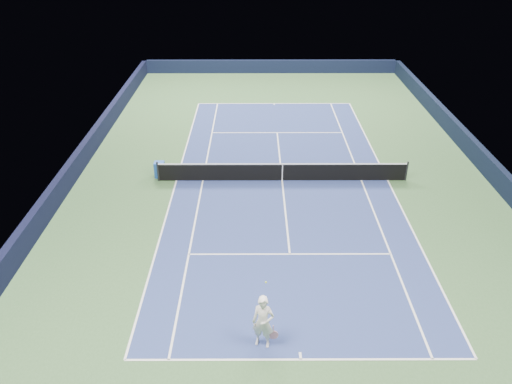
{
  "coord_description": "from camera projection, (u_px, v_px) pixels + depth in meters",
  "views": [
    {
      "loc": [
        -1.43,
        -22.83,
        12.17
      ],
      "look_at": [
        -1.37,
        -3.0,
        1.0
      ],
      "focal_mm": 35.0,
      "sensor_mm": 36.0,
      "label": 1
    }
  ],
  "objects": [
    {
      "name": "ground",
      "position": [
        282.0,
        180.0,
        25.87
      ],
      "size": [
        40.0,
        40.0,
        0.0
      ],
      "primitive_type": "plane",
      "color": "#35572F",
      "rests_on": "ground"
    },
    {
      "name": "wall_far",
      "position": [
        271.0,
        66.0,
        42.88
      ],
      "size": [
        22.0,
        0.35,
        1.1
      ],
      "primitive_type": "cube",
      "color": "black",
      "rests_on": "ground"
    },
    {
      "name": "wall_right",
      "position": [
        493.0,
        171.0,
        25.63
      ],
      "size": [
        0.35,
        40.0,
        1.1
      ],
      "primitive_type": "cube",
      "color": "black",
      "rests_on": "ground"
    },
    {
      "name": "wall_left",
      "position": [
        72.0,
        171.0,
        25.57
      ],
      "size": [
        0.35,
        40.0,
        1.1
      ],
      "primitive_type": "cube",
      "color": "black",
      "rests_on": "ground"
    },
    {
      "name": "court_surface",
      "position": [
        282.0,
        180.0,
        25.87
      ],
      "size": [
        10.97,
        23.77,
        0.01
      ],
      "primitive_type": "cube",
      "color": "navy",
      "rests_on": "ground"
    },
    {
      "name": "baseline_far",
      "position": [
        274.0,
        103.0,
        36.22
      ],
      "size": [
        10.97,
        0.08,
        0.0
      ],
      "primitive_type": "cube",
      "color": "white",
      "rests_on": "ground"
    },
    {
      "name": "baseline_near",
      "position": [
        301.0,
        360.0,
        15.51
      ],
      "size": [
        10.97,
        0.08,
        0.0
      ],
      "primitive_type": "cube",
      "color": "white",
      "rests_on": "ground"
    },
    {
      "name": "sideline_doubles_right",
      "position": [
        388.0,
        180.0,
        25.88
      ],
      "size": [
        0.08,
        23.77,
        0.0
      ],
      "primitive_type": "cube",
      "color": "white",
      "rests_on": "ground"
    },
    {
      "name": "sideline_doubles_left",
      "position": [
        177.0,
        180.0,
        25.85
      ],
      "size": [
        0.08,
        23.77,
        0.0
      ],
      "primitive_type": "cube",
      "color": "white",
      "rests_on": "ground"
    },
    {
      "name": "sideline_singles_right",
      "position": [
        361.0,
        180.0,
        25.88
      ],
      "size": [
        0.08,
        23.77,
        0.0
      ],
      "primitive_type": "cube",
      "color": "white",
      "rests_on": "ground"
    },
    {
      "name": "sideline_singles_left",
      "position": [
        203.0,
        180.0,
        25.86
      ],
      "size": [
        0.08,
        23.77,
        0.0
      ],
      "primitive_type": "cube",
      "color": "white",
      "rests_on": "ground"
    },
    {
      "name": "service_line_far",
      "position": [
        277.0,
        133.0,
        31.44
      ],
      "size": [
        8.23,
        0.08,
        0.0
      ],
      "primitive_type": "cube",
      "color": "white",
      "rests_on": "ground"
    },
    {
      "name": "service_line_near",
      "position": [
        290.0,
        254.0,
        20.29
      ],
      "size": [
        8.23,
        0.08,
        0.0
      ],
      "primitive_type": "cube",
      "color": "white",
      "rests_on": "ground"
    },
    {
      "name": "center_service_line",
      "position": [
        282.0,
        180.0,
        25.87
      ],
      "size": [
        0.08,
        12.8,
        0.0
      ],
      "primitive_type": "cube",
      "color": "white",
      "rests_on": "ground"
    },
    {
      "name": "center_mark_far",
      "position": [
        274.0,
        104.0,
        36.09
      ],
      "size": [
        0.08,
        0.3,
        0.0
      ],
      "primitive_type": "cube",
      "color": "white",
      "rests_on": "ground"
    },
    {
      "name": "center_mark_near",
      "position": [
        300.0,
        356.0,
        15.64
      ],
      "size": [
        0.08,
        0.3,
        0.0
      ],
      "primitive_type": "cube",
      "color": "white",
      "rests_on": "ground"
    },
    {
      "name": "tennis_net",
      "position": [
        282.0,
        172.0,
        25.62
      ],
      "size": [
        12.9,
        0.1,
        1.07
      ],
      "color": "black",
      "rests_on": "ground"
    },
    {
      "name": "sponsor_cube",
      "position": [
        160.0,
        169.0,
        26.05
      ],
      "size": [
        0.59,
        0.47,
        0.83
      ],
      "color": "blue",
      "rests_on": "ground"
    },
    {
      "name": "tennis_player",
      "position": [
        263.0,
        322.0,
        15.6
      ],
      "size": [
        0.89,
        1.34,
        1.92
      ],
      "color": "white",
      "rests_on": "ground"
    }
  ]
}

